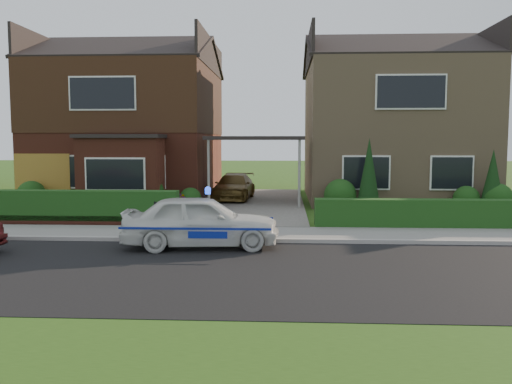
{
  "coord_description": "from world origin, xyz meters",
  "views": [
    {
      "loc": [
        1.17,
        -10.55,
        2.61
      ],
      "look_at": [
        0.41,
        3.5,
        1.27
      ],
      "focal_mm": 38.0,
      "sensor_mm": 36.0,
      "label": 1
    }
  ],
  "objects": [
    {
      "name": "shrub_right_mid",
      "position": [
        7.8,
        9.5,
        0.48
      ],
      "size": [
        0.96,
        0.96,
        0.96
      ],
      "primitive_type": "sphere",
      "color": "#113813",
      "rests_on": "ground"
    },
    {
      "name": "shrub_right_far",
      "position": [
        8.8,
        9.2,
        0.54
      ],
      "size": [
        1.08,
        1.08,
        1.08
      ],
      "primitive_type": "sphere",
      "color": "#113813",
      "rests_on": "ground"
    },
    {
      "name": "shrub_right_near",
      "position": [
        3.2,
        9.4,
        0.6
      ],
      "size": [
        1.2,
        1.2,
        1.2
      ],
      "primitive_type": "sphere",
      "color": "#113813",
      "rests_on": "ground"
    },
    {
      "name": "dwarf_wall",
      "position": [
        -5.8,
        5.3,
        0.18
      ],
      "size": [
        7.7,
        0.25,
        0.36
      ],
      "primitive_type": "cube",
      "color": "brown",
      "rests_on": "ground"
    },
    {
      "name": "road",
      "position": [
        0.0,
        0.0,
        0.0
      ],
      "size": [
        60.0,
        6.0,
        0.02
      ],
      "primitive_type": "cube",
      "color": "black",
      "rests_on": "ground"
    },
    {
      "name": "potted_plant_c",
      "position": [
        -2.5,
        8.45,
        0.36
      ],
      "size": [
        0.42,
        0.42,
        0.73
      ],
      "primitive_type": "imported",
      "rotation": [
        0.0,
        0.0,
        1.59
      ],
      "color": "gray",
      "rests_on": "ground"
    },
    {
      "name": "house_right",
      "position": [
        5.8,
        13.99,
        3.66
      ],
      "size": [
        7.5,
        8.06,
        7.25
      ],
      "color": "#A18362",
      "rests_on": "ground"
    },
    {
      "name": "conifer_b",
      "position": [
        8.6,
        9.2,
        1.1
      ],
      "size": [
        0.9,
        0.9,
        2.2
      ],
      "primitive_type": "cone",
      "color": "black",
      "rests_on": "ground"
    },
    {
      "name": "sidewalk",
      "position": [
        0.0,
        4.1,
        0.05
      ],
      "size": [
        60.0,
        2.0,
        0.1
      ],
      "primitive_type": "cube",
      "color": "slate",
      "rests_on": "ground"
    },
    {
      "name": "driveway",
      "position": [
        0.0,
        11.0,
        0.06
      ],
      "size": [
        3.8,
        12.0,
        0.12
      ],
      "primitive_type": "cube",
      "color": "#666059",
      "rests_on": "ground"
    },
    {
      "name": "grass_verge",
      "position": [
        0.0,
        -5.0,
        0.0
      ],
      "size": [
        60.0,
        4.0,
        0.01
      ],
      "primitive_type": "cube",
      "color": "#274B14",
      "rests_on": "ground"
    },
    {
      "name": "shrub_left_near",
      "position": [
        -2.4,
        9.6,
        0.42
      ],
      "size": [
        0.84,
        0.84,
        0.84
      ],
      "primitive_type": "sphere",
      "color": "#113813",
      "rests_on": "ground"
    },
    {
      "name": "shrub_left_mid",
      "position": [
        -4.0,
        9.3,
        0.66
      ],
      "size": [
        1.32,
        1.32,
        1.32
      ],
      "primitive_type": "sphere",
      "color": "#113813",
      "rests_on": "ground"
    },
    {
      "name": "police_car",
      "position": [
        -0.87,
        2.36,
        0.64
      ],
      "size": [
        3.47,
        3.91,
        1.45
      ],
      "rotation": [
        0.0,
        0.0,
        1.67
      ],
      "color": "silver",
      "rests_on": "ground"
    },
    {
      "name": "house_left",
      "position": [
        -5.78,
        13.9,
        3.81
      ],
      "size": [
        7.5,
        9.53,
        7.25
      ],
      "color": "brown",
      "rests_on": "ground"
    },
    {
      "name": "shrub_left_far",
      "position": [
        -8.5,
        9.5,
        0.54
      ],
      "size": [
        1.08,
        1.08,
        1.08
      ],
      "primitive_type": "sphere",
      "color": "#113813",
      "rests_on": "ground"
    },
    {
      "name": "hedge_right",
      "position": [
        5.8,
        5.35,
        0.0
      ],
      "size": [
        7.5,
        0.55,
        0.8
      ],
      "primitive_type": "cube",
      "color": "#113813",
      "rests_on": "ground"
    },
    {
      "name": "driveway_car",
      "position": [
        -1.0,
        12.27,
        0.65
      ],
      "size": [
        1.73,
        3.74,
        1.06
      ],
      "primitive_type": "imported",
      "rotation": [
        0.0,
        0.0,
        -0.07
      ],
      "color": "brown",
      "rests_on": "driveway"
    },
    {
      "name": "hedge_left",
      "position": [
        -5.8,
        5.45,
        0.0
      ],
      "size": [
        7.5,
        0.55,
        0.9
      ],
      "primitive_type": "cube",
      "color": "#113813",
      "rests_on": "ground"
    },
    {
      "name": "kerb",
      "position": [
        0.0,
        3.05,
        0.06
      ],
      "size": [
        60.0,
        0.16,
        0.12
      ],
      "primitive_type": "cube",
      "color": "#9E9993",
      "rests_on": "ground"
    },
    {
      "name": "garage_door",
      "position": [
        -8.25,
        9.96,
        1.05
      ],
      "size": [
        2.2,
        0.1,
        2.1
      ],
      "primitive_type": "cube",
      "color": "olive",
      "rests_on": "ground"
    },
    {
      "name": "carport_link",
      "position": [
        0.0,
        10.95,
        2.66
      ],
      "size": [
        3.8,
        3.0,
        2.77
      ],
      "color": "black",
      "rests_on": "ground"
    },
    {
      "name": "conifer_a",
      "position": [
        4.2,
        9.2,
        1.3
      ],
      "size": [
        0.9,
        0.9,
        2.6
      ],
      "primitive_type": "cone",
      "color": "black",
      "rests_on": "ground"
    },
    {
      "name": "potted_plant_b",
      "position": [
        -2.5,
        7.76,
        0.38
      ],
      "size": [
        0.52,
        0.49,
        0.76
      ],
      "primitive_type": "imported",
      "rotation": [
        0.0,
        0.0,
        1.09
      ],
      "color": "gray",
      "rests_on": "ground"
    },
    {
      "name": "ground",
      "position": [
        0.0,
        0.0,
        0.0
      ],
      "size": [
        120.0,
        120.0,
        0.0
      ],
      "primitive_type": "plane",
      "color": "#274B14",
      "rests_on": "ground"
    }
  ]
}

